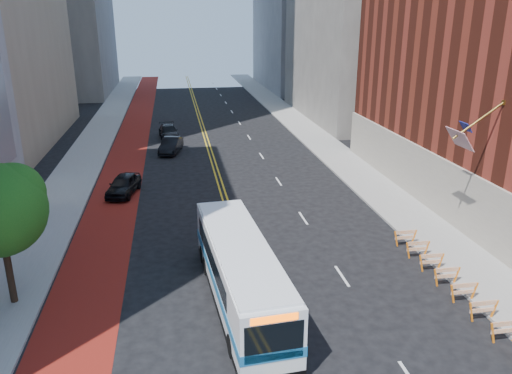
{
  "coord_description": "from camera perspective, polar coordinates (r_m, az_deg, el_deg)",
  "views": [
    {
      "loc": [
        -3.45,
        -16.06,
        12.85
      ],
      "look_at": [
        0.57,
        8.0,
        4.49
      ],
      "focal_mm": 35.0,
      "sensor_mm": 36.0,
      "label": 1
    }
  ],
  "objects": [
    {
      "name": "car_b",
      "position": [
        50.24,
        -9.69,
        4.73
      ],
      "size": [
        2.59,
        4.82,
        1.51
      ],
      "primitive_type": "imported",
      "rotation": [
        0.0,
        0.0,
        -0.23
      ],
      "color": "black",
      "rests_on": "ground"
    },
    {
      "name": "ground",
      "position": [
        20.85,
        2.19,
        -19.13
      ],
      "size": [
        160.0,
        160.0,
        0.0
      ],
      "primitive_type": "plane",
      "color": "black",
      "rests_on": "ground"
    },
    {
      "name": "bus_lane_paint",
      "position": [
        48.04,
        -14.71,
        2.79
      ],
      "size": [
        3.6,
        140.0,
        0.01
      ],
      "primitive_type": "cube",
      "color": "maroon",
      "rests_on": "ground"
    },
    {
      "name": "center_line_inner",
      "position": [
        47.93,
        -5.25,
        3.3
      ],
      "size": [
        0.14,
        140.0,
        0.01
      ],
      "primitive_type": "cube",
      "color": "gold",
      "rests_on": "ground"
    },
    {
      "name": "sidewalk_right",
      "position": [
        50.23,
        8.77,
        3.97
      ],
      "size": [
        4.0,
        140.0,
        0.15
      ],
      "primitive_type": "cube",
      "color": "gray",
      "rests_on": "ground"
    },
    {
      "name": "transit_bus",
      "position": [
        23.48,
        -1.84,
        -9.58
      ],
      "size": [
        3.36,
        11.67,
        3.17
      ],
      "rotation": [
        0.0,
        0.0,
        0.07
      ],
      "color": "white",
      "rests_on": "ground"
    },
    {
      "name": "construction_barriers",
      "position": [
        26.42,
        21.78,
        -10.0
      ],
      "size": [
        1.42,
        10.91,
        1.0
      ],
      "color": "orange",
      "rests_on": "ground"
    },
    {
      "name": "sidewalk_left",
      "position": [
        48.55,
        -19.3,
        2.59
      ],
      "size": [
        4.0,
        140.0,
        0.15
      ],
      "primitive_type": "cube",
      "color": "gray",
      "rests_on": "ground"
    },
    {
      "name": "lane_dashes",
      "position": [
        56.17,
        -0.8,
        5.71
      ],
      "size": [
        0.14,
        98.2,
        0.01
      ],
      "color": "silver",
      "rests_on": "ground"
    },
    {
      "name": "car_a",
      "position": [
        39.09,
        -14.9,
        0.25
      ],
      "size": [
        2.77,
        4.74,
        1.52
      ],
      "primitive_type": "imported",
      "rotation": [
        0.0,
        0.0,
        -0.23
      ],
      "color": "black",
      "rests_on": "ground"
    },
    {
      "name": "car_c",
      "position": [
        56.58,
        -9.95,
        6.24
      ],
      "size": [
        2.43,
        4.98,
        1.39
      ],
      "primitive_type": "imported",
      "rotation": [
        0.0,
        0.0,
        0.1
      ],
      "color": "black",
      "rests_on": "ground"
    },
    {
      "name": "center_line_outer",
      "position": [
        47.95,
        -4.82,
        3.32
      ],
      "size": [
        0.14,
        140.0,
        0.01
      ],
      "primitive_type": "cube",
      "color": "gold",
      "rests_on": "ground"
    }
  ]
}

